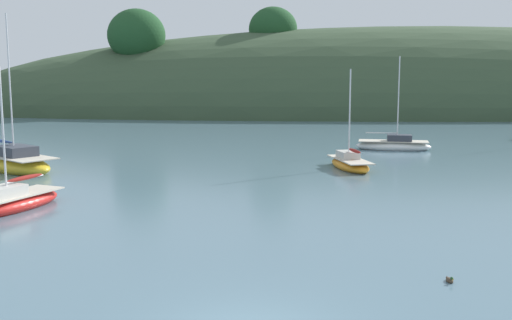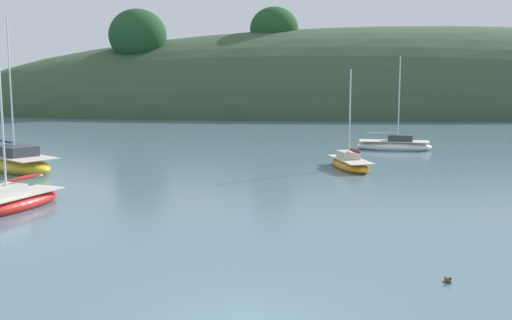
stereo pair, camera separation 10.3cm
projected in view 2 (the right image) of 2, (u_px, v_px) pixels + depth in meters
The scene contains 7 objects.
far_shoreline_hill at pixel (421, 112), 93.28m from camera, with size 150.00×36.00×29.22m.
sailboat_navy_dinghy at pixel (350, 163), 37.97m from camera, with size 2.68×5.29×6.44m.
sailboat_white_near at pixel (394, 145), 47.51m from camera, with size 6.13×3.03×7.55m.
sailboat_black_sloop at pixel (11, 202), 26.42m from camera, with size 3.72×5.66×6.45m.
sailboat_teal_outer at pixel (12, 162), 37.50m from camera, with size 7.78×7.13×9.86m.
mooring_buoy_inner at pixel (20, 149), 47.09m from camera, with size 0.44×0.44×0.54m.
duck_trailing at pixel (448, 280), 17.20m from camera, with size 0.21×0.43×0.24m.
Camera 2 is at (0.41, -13.01, 5.91)m, focal length 42.06 mm.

